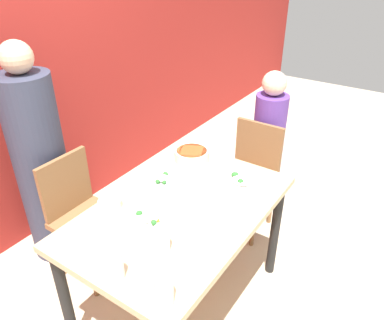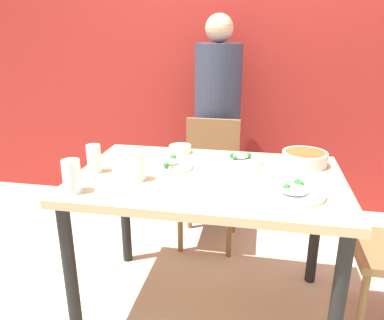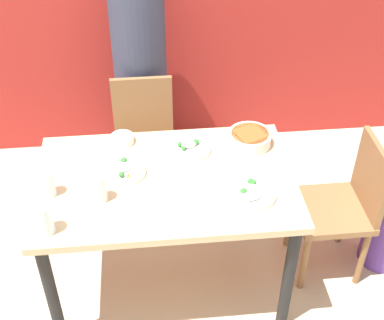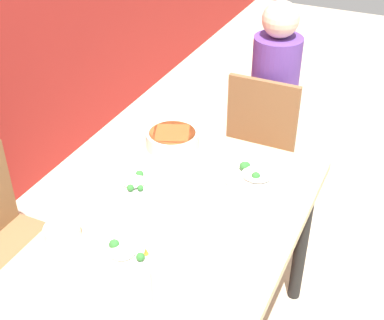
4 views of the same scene
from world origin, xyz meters
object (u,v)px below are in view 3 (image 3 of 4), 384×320
person_adult (141,80)px  plate_rice_adult (250,192)px  chair_adult_spot (145,140)px  bowl_curry (250,138)px  chair_child_spot (344,204)px  glass_water_tall (99,189)px

person_adult → plate_rice_adult: size_ratio=6.14×
person_adult → plate_rice_adult: person_adult is taller
chair_adult_spot → plate_rice_adult: bearing=-61.7°
person_adult → bowl_curry: size_ratio=6.78×
chair_child_spot → glass_water_tall: (-1.29, -0.16, 0.37)m
chair_adult_spot → glass_water_tall: bearing=-104.2°
person_adult → chair_adult_spot: bearing=-90.0°
chair_child_spot → bowl_curry: chair_child_spot is taller
chair_adult_spot → person_adult: person_adult is taller
chair_child_spot → glass_water_tall: glass_water_tall is taller
plate_rice_adult → glass_water_tall: bearing=176.8°
chair_child_spot → person_adult: bearing=-134.4°
chair_adult_spot → person_adult: (0.00, 0.35, 0.24)m
chair_adult_spot → chair_child_spot: same height
bowl_curry → glass_water_tall: 0.86m
person_adult → bowl_curry: bearing=-56.5°
person_adult → glass_water_tall: size_ratio=11.53×
chair_adult_spot → chair_child_spot: (1.07, -0.70, 0.00)m
chair_child_spot → chair_adult_spot: bearing=-123.3°
chair_adult_spot → chair_child_spot: bearing=-33.3°
bowl_curry → chair_child_spot: bearing=-21.6°
person_adult → plate_rice_adult: 1.35m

